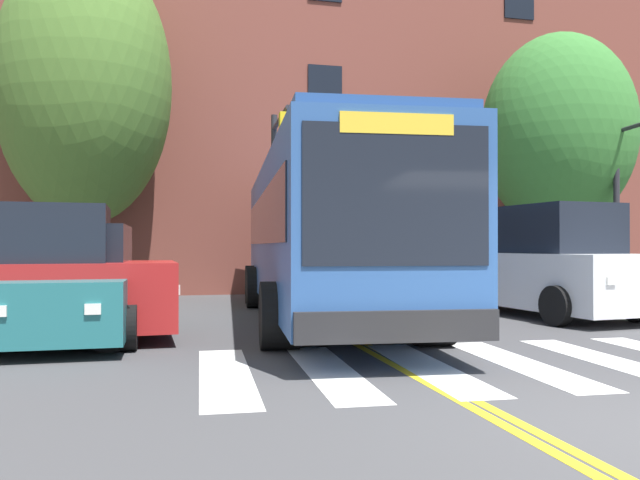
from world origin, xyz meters
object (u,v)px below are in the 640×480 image
Objects in this scene: car_white_far_lane at (545,264)px; street_tree_curbside_large at (557,134)px; street_tree_curbside_small at (84,87)px; traffic_light_overhead at (279,172)px; city_bus at (321,232)px; car_teal_near_lane at (74,287)px; car_tan_behind_bus at (219,257)px.

car_white_far_lane is 6.45m from street_tree_curbside_large.
street_tree_curbside_small reaches higher than street_tree_curbside_large.
car_white_far_lane is 6.51m from traffic_light_overhead.
car_white_far_lane is (4.81, -0.52, -0.67)m from city_bus.
car_teal_near_lane is 0.48× the size of street_tree_curbside_small.
street_tree_curbside_large reaches higher than car_white_far_lane.
street_tree_curbside_large is at bearing -33.17° from car_tan_behind_bus.
car_teal_near_lane is at bearing -159.78° from city_bus.
car_teal_near_lane is 11.93m from car_tan_behind_bus.
car_tan_behind_bus is at bearing 50.82° from street_tree_curbside_small.
street_tree_curbside_large reaches higher than car_tan_behind_bus.
street_tree_curbside_large is at bearing 7.17° from traffic_light_overhead.
street_tree_curbside_large is at bearing 53.34° from car_white_far_lane.
street_tree_curbside_small reaches higher than car_teal_near_lane.
car_white_far_lane is at bearing -29.10° from street_tree_curbside_small.
city_bus reaches higher than car_tan_behind_bus.
street_tree_curbside_large is at bearing 25.12° from city_bus.
city_bus is 1.24× the size of street_tree_curbside_small.
traffic_light_overhead reaches higher than city_bus.
traffic_light_overhead reaches higher than car_white_far_lane.
city_bus is 4.88m from car_white_far_lane.
city_bus is at bearing -154.88° from street_tree_curbside_large.
car_teal_near_lane is 8.37m from street_tree_curbside_small.
car_tan_behind_bus is 11.77m from street_tree_curbside_large.
car_teal_near_lane is 0.90× the size of car_tan_behind_bus.
car_teal_near_lane is at bearing -105.17° from car_tan_behind_bus.
traffic_light_overhead is (4.09, 4.34, 2.48)m from car_teal_near_lane.
street_tree_curbside_small reaches higher than city_bus.
street_tree_curbside_small is (-5.27, 5.09, 3.94)m from city_bus.
city_bus is 2.57× the size of car_teal_near_lane.
street_tree_curbside_small is at bearing 174.16° from street_tree_curbside_large.
traffic_light_overhead is at bearing 46.74° from car_teal_near_lane.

